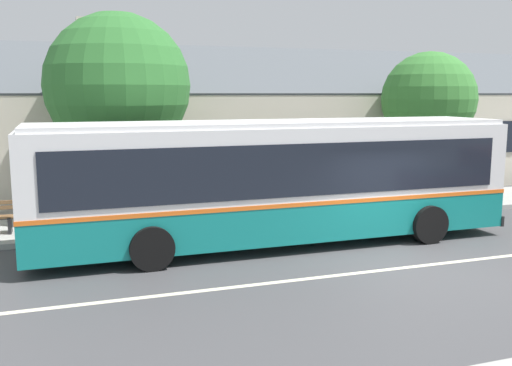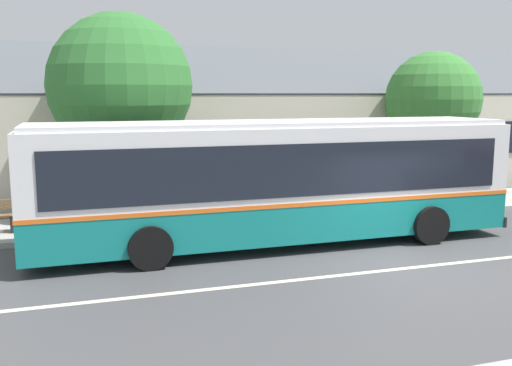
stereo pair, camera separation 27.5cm
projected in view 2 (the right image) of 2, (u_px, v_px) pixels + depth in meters
ground_plane at (415, 267)px, 12.80m from camera, size 300.00×300.00×0.00m
sidewalk_far at (310, 212)px, 18.43m from camera, size 60.00×3.00×0.15m
lane_divider_stripe at (415, 267)px, 12.80m from camera, size 60.00×0.16×0.01m
community_building at (268, 136)px, 24.58m from camera, size 26.64×8.38×6.81m
transit_bus at (276, 179)px, 14.57m from camera, size 12.38×2.81×3.17m
street_tree_primary at (435, 102)px, 20.48m from camera, size 3.39×3.39×5.36m
street_tree_secondary at (120, 86)px, 17.14m from camera, size 4.33×4.33×6.26m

